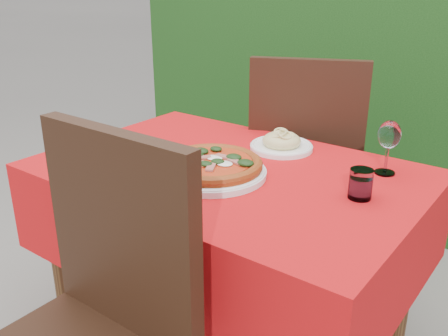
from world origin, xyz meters
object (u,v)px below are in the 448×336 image
Objects in this scene: chair_far at (306,156)px; pasta_plate at (281,143)px; fork at (138,153)px; pizza_plate at (211,167)px; water_glass at (360,185)px; chair_near at (90,323)px; wine_glass at (389,137)px.

pasta_plate is (0.08, -0.35, 0.17)m from chair_far.
pizza_plate is at bearing 10.39° from fork.
pizza_plate is at bearing -98.02° from pasta_plate.
fork is (-0.79, -0.12, -0.04)m from water_glass.
chair_near is 0.96m from pasta_plate.
wine_glass reaches higher than fork.
chair_far is 0.73m from pizza_plate.
pasta_plate is at bearing 81.98° from pizza_plate.
pizza_plate is 0.36m from pasta_plate.
pizza_plate is (0.03, -0.71, 0.18)m from chair_far.
pasta_plate is 1.12× the size of fork.
wine_glass is (0.34, 0.95, 0.28)m from chair_near.
chair_far is at bearing 142.89° from wine_glass.
chair_far is at bearing 129.28° from water_glass.
chair_near is 1.31m from chair_far.
pizza_plate is (-0.10, 0.59, 0.18)m from chair_near.
pasta_plate is 0.53m from fork.
fork is at bearing -171.46° from water_glass.
pasta_plate is (-0.05, 0.95, 0.18)m from chair_near.
chair_far is at bearing 92.20° from pizza_plate.
chair_far reaches higher than chair_near.
water_glass is at bearing 105.08° from chair_far.
water_glass is 0.50× the size of wine_glass.
fork is at bearing 41.64° from chair_far.
water_glass reaches higher than pasta_plate.
wine_glass is at bearing 92.17° from water_glass.
chair_near is at bearing -86.87° from pasta_plate.
pizza_plate is 2.04× the size of fork.
wine_glass is (0.44, 0.35, 0.09)m from pizza_plate.
chair_far is 0.65m from wine_glass.
water_glass is at bearing 64.07° from chair_near.
pasta_plate reaches higher than fork.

